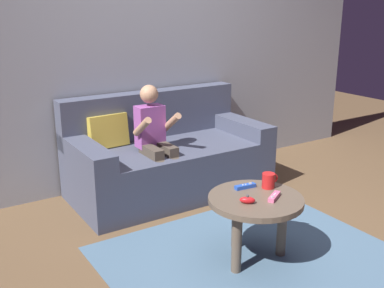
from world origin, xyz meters
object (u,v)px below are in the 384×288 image
coffee_table (255,208)px  nunchuk_red (247,200)px  game_remote_blue_near_edge (245,186)px  coffee_mug (269,180)px  couch (166,158)px  game_remote_pink_far_corner (274,197)px  person_seated_on_couch (155,138)px

coffee_table → nunchuk_red: 0.14m
game_remote_blue_near_edge → coffee_mug: 0.15m
couch → nunchuk_red: 1.32m
coffee_mug → couch: bearing=93.1°
couch → coffee_table: bearing=-94.5°
game_remote_blue_near_edge → game_remote_pink_far_corner: (0.04, -0.22, 0.00)m
game_remote_blue_near_edge → coffee_table: bearing=-104.2°
couch → game_remote_blue_near_edge: bearing=-93.3°
person_seated_on_couch → coffee_mug: person_seated_on_couch is taller
couch → nunchuk_red: (-0.20, -1.30, 0.15)m
couch → coffee_mug: 1.20m
coffee_table → nunchuk_red: bearing=-154.4°
person_seated_on_couch → game_remote_blue_near_edge: 0.95m
game_remote_blue_near_edge → nunchuk_red: 0.23m
person_seated_on_couch → coffee_table: person_seated_on_couch is taller
nunchuk_red → coffee_table: bearing=25.6°
couch → person_seated_on_couch: 0.36m
person_seated_on_couch → coffee_mug: 1.04m
game_remote_blue_near_edge → coffee_mug: coffee_mug is taller
couch → nunchuk_red: size_ratio=16.54×
nunchuk_red → coffee_mug: bearing=23.4°
game_remote_pink_far_corner → person_seated_on_couch: bearing=98.4°
game_remote_pink_far_corner → coffee_table: bearing=133.7°
couch → coffee_mug: size_ratio=13.60×
game_remote_pink_far_corner → coffee_mug: (0.09, 0.15, 0.04)m
couch → person_seated_on_couch: (-0.19, -0.18, 0.25)m
game_remote_blue_near_edge → nunchuk_red: bearing=-126.0°
nunchuk_red → coffee_mug: coffee_mug is taller
couch → game_remote_blue_near_edge: 1.12m
couch → coffee_mug: bearing=-86.9°
coffee_table → coffee_mug: coffee_mug is taller
game_remote_pink_far_corner → coffee_mug: size_ratio=1.17×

